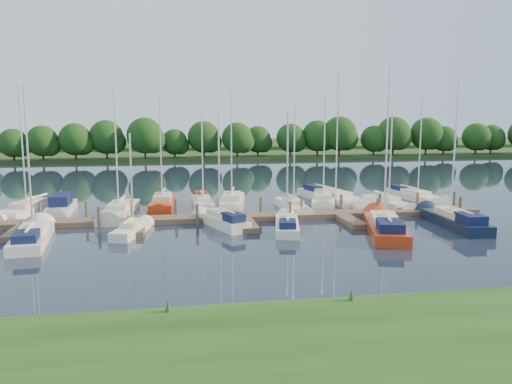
{
  "coord_description": "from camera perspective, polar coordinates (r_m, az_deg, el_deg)",
  "views": [
    {
      "loc": [
        -5.12,
        -30.6,
        8.14
      ],
      "look_at": [
        1.12,
        8.0,
        2.2
      ],
      "focal_mm": 35.0,
      "sensor_mm": 36.0,
      "label": 1
    }
  ],
  "objects": [
    {
      "name": "sailboat_s_5",
      "position": [
        40.13,
        21.64,
        -3.18
      ],
      "size": [
        2.4,
        8.63,
        11.1
      ],
      "rotation": [
        0.0,
        0.0,
        -0.05
      ],
      "color": "black",
      "rests_on": "ground"
    },
    {
      "name": "near_bank",
      "position": [
        17.36,
        9.52,
        -18.52
      ],
      "size": [
        90.0,
        10.0,
        0.5
      ],
      "primitive_type": "cube",
      "color": "#184112",
      "rests_on": "ground"
    },
    {
      "name": "dock",
      "position": [
        39.06,
        -1.46,
        -3.09
      ],
      "size": [
        40.0,
        6.0,
        0.4
      ],
      "color": "brown",
      "rests_on": "ground"
    },
    {
      "name": "sailboat_s_2",
      "position": [
        37.41,
        -3.9,
        -3.42
      ],
      "size": [
        3.63,
        6.78,
        8.99
      ],
      "rotation": [
        0.0,
        0.0,
        0.37
      ],
      "color": "white",
      "rests_on": "ground"
    },
    {
      "name": "sailboat_s_4",
      "position": [
        36.53,
        14.47,
        -3.97
      ],
      "size": [
        4.47,
        9.69,
        12.27
      ],
      "rotation": [
        0.0,
        0.0,
        -0.28
      ],
      "color": "#B63110",
      "rests_on": "ground"
    },
    {
      "name": "motorboat",
      "position": [
        45.53,
        -21.39,
        -1.77
      ],
      "size": [
        2.12,
        6.54,
        1.97
      ],
      "rotation": [
        0.0,
        0.0,
        3.19
      ],
      "color": "white",
      "rests_on": "ground"
    },
    {
      "name": "sailboat_n_6",
      "position": [
        43.65,
        4.24,
        -1.77
      ],
      "size": [
        1.88,
        7.35,
        9.42
      ],
      "rotation": [
        0.0,
        0.0,
        3.16
      ],
      "color": "white",
      "rests_on": "ground"
    },
    {
      "name": "sailboat_n_4",
      "position": [
        45.37,
        -6.1,
        -1.34
      ],
      "size": [
        1.82,
        7.1,
        9.15
      ],
      "rotation": [
        0.0,
        0.0,
        3.16
      ],
      "color": "white",
      "rests_on": "ground"
    },
    {
      "name": "sailboat_s_1",
      "position": [
        35.88,
        -13.99,
        -4.28
      ],
      "size": [
        2.54,
        5.61,
        7.33
      ],
      "rotation": [
        0.0,
        0.0,
        -0.27
      ],
      "color": "white",
      "rests_on": "ground"
    },
    {
      "name": "sailboat_n_10",
      "position": [
        51.84,
        17.75,
        -0.47
      ],
      "size": [
        2.99,
        8.37,
        10.41
      ],
      "rotation": [
        0.0,
        0.0,
        3.29
      ],
      "color": "white",
      "rests_on": "ground"
    },
    {
      "name": "sailboat_n_8",
      "position": [
        48.72,
        8.79,
        -0.7
      ],
      "size": [
        4.77,
        10.29,
        12.86
      ],
      "rotation": [
        0.0,
        0.0,
        3.43
      ],
      "color": "white",
      "rests_on": "ground"
    },
    {
      "name": "sailboat_s_0",
      "position": [
        35.84,
        -24.17,
        -4.74
      ],
      "size": [
        2.78,
        8.44,
        10.61
      ],
      "rotation": [
        0.0,
        0.0,
        0.11
      ],
      "color": "white",
      "rests_on": "ground"
    },
    {
      "name": "far_shore",
      "position": [
        106.01,
        -6.4,
        4.35
      ],
      "size": [
        180.0,
        30.0,
        0.6
      ],
      "primitive_type": "cube",
      "color": "#28441A",
      "rests_on": "ground"
    },
    {
      "name": "sailboat_n_9",
      "position": [
        46.89,
        14.76,
        -1.31
      ],
      "size": [
        2.55,
        6.84,
        8.73
      ],
      "rotation": [
        0.0,
        0.0,
        3.31
      ],
      "color": "white",
      "rests_on": "ground"
    },
    {
      "name": "sailboat_n_2",
      "position": [
        42.96,
        -15.35,
        -2.23
      ],
      "size": [
        2.68,
        8.77,
        11.0
      ],
      "rotation": [
        0.0,
        0.0,
        3.06
      ],
      "color": "white",
      "rests_on": "ground"
    },
    {
      "name": "sailboat_s_3",
      "position": [
        36.19,
        3.56,
        -3.87
      ],
      "size": [
        2.76,
        6.92,
        8.8
      ],
      "rotation": [
        0.0,
        0.0,
        -0.2
      ],
      "color": "white",
      "rests_on": "ground"
    },
    {
      "name": "sailboat_n_5",
      "position": [
        45.13,
        -2.76,
        -1.39
      ],
      "size": [
        3.15,
        8.48,
        10.87
      ],
      "rotation": [
        0.0,
        0.0,
        2.97
      ],
      "color": "white",
      "rests_on": "ground"
    },
    {
      "name": "ground",
      "position": [
        32.07,
        0.31,
        -6.07
      ],
      "size": [
        260.0,
        260.0,
        0.0
      ],
      "primitive_type": "plane",
      "color": "#17202F",
      "rests_on": "ground"
    },
    {
      "name": "mooring_pilings",
      "position": [
        40.08,
        -1.68,
        -2.21
      ],
      "size": [
        38.24,
        2.84,
        2.0
      ],
      "color": "#473D33",
      "rests_on": "ground"
    },
    {
      "name": "sailboat_n_0",
      "position": [
        45.97,
        -24.54,
        -2.0
      ],
      "size": [
        4.32,
        8.8,
        11.21
      ],
      "rotation": [
        0.0,
        0.0,
        2.82
      ],
      "color": "white",
      "rests_on": "ground"
    },
    {
      "name": "treeline",
      "position": [
        92.98,
        -5.26,
        6.07
      ],
      "size": [
        144.68,
        9.69,
        8.07
      ],
      "color": "#38281C",
      "rests_on": "ground"
    },
    {
      "name": "distant_hill",
      "position": [
        130.91,
        -6.95,
        5.32
      ],
      "size": [
        220.0,
        40.0,
        1.4
      ],
      "primitive_type": "cube",
      "color": "#2E4920",
      "rests_on": "ground"
    },
    {
      "name": "sailboat_n_3",
      "position": [
        45.4,
        -10.62,
        -1.47
      ],
      "size": [
        2.35,
        8.3,
        10.72
      ],
      "rotation": [
        0.0,
        0.0,
        3.09
      ],
      "color": "#B63110",
      "rests_on": "ground"
    },
    {
      "name": "sailboat_n_7",
      "position": [
        46.84,
        7.68,
        -1.11
      ],
      "size": [
        4.03,
        8.54,
        10.81
      ],
      "rotation": [
        0.0,
        0.0,
        2.85
      ],
      "color": "white",
      "rests_on": "ground"
    }
  ]
}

